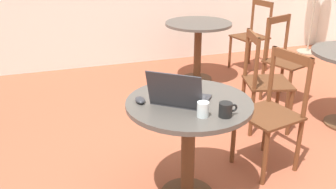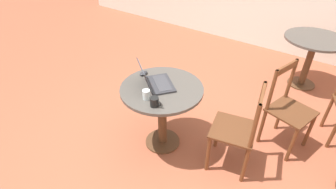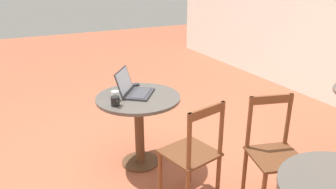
{
  "view_description": "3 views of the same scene",
  "coord_description": "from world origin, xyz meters",
  "views": [
    {
      "loc": [
        -1.08,
        -1.85,
        1.68
      ],
      "look_at": [
        -0.31,
        0.48,
        0.64
      ],
      "focal_mm": 40.0,
      "sensor_mm": 36.0,
      "label": 1
    },
    {
      "loc": [
        0.98,
        -1.5,
        2.12
      ],
      "look_at": [
        -0.3,
        0.26,
        0.57
      ],
      "focal_mm": 28.0,
      "sensor_mm": 36.0,
      "label": 2
    },
    {
      "loc": [
        2.42,
        -0.9,
        1.85
      ],
      "look_at": [
        -0.31,
        0.47,
        0.68
      ],
      "focal_mm": 35.0,
      "sensor_mm": 36.0,
      "label": 3
    }
  ],
  "objects": [
    {
      "name": "mug",
      "position": [
        -0.16,
        -0.12,
        0.77
      ],
      "size": [
        0.11,
        0.08,
        0.08
      ],
      "color": "black",
      "rests_on": "cafe_table_near"
    },
    {
      "name": "laptop",
      "position": [
        -0.35,
        0.13,
        0.78
      ],
      "size": [
        0.45,
        0.44,
        0.24
      ],
      "color": "#2D2D33",
      "rests_on": "cafe_table_near"
    },
    {
      "name": "mouse",
      "position": [
        -0.58,
        0.23,
        0.74
      ],
      "size": [
        0.06,
        0.1,
        0.03
      ],
      "color": "#2D2D33",
      "rests_on": "cafe_table_near"
    },
    {
      "name": "drinking_glass",
      "position": [
        -0.29,
        -0.08,
        0.77
      ],
      "size": [
        0.07,
        0.07,
        0.09
      ],
      "color": "silver",
      "rests_on": "cafe_table_near"
    },
    {
      "name": "chair_mid_back",
      "position": [
        1.3,
        1.39,
        0.45
      ],
      "size": [
        0.5,
        0.5,
        0.91
      ],
      "color": "brown",
      "rests_on": "ground_plane"
    },
    {
      "name": "chair_far_right",
      "position": [
        1.52,
        2.44,
        0.45
      ],
      "size": [
        0.46,
        0.46,
        0.91
      ],
      "color": "brown",
      "rests_on": "ground_plane"
    },
    {
      "name": "cafe_table_near",
      "position": [
        -0.28,
        0.14,
        0.57
      ],
      "size": [
        0.8,
        0.8,
        0.73
      ],
      "color": "#51331E",
      "rests_on": "ground_plane"
    },
    {
      "name": "cafe_table_far",
      "position": [
        0.67,
        2.28,
        0.57
      ],
      "size": [
        0.8,
        0.8,
        0.73
      ],
      "color": "#51331E",
      "rests_on": "ground_plane"
    },
    {
      "name": "chair_mid_left",
      "position": [
        0.74,
        0.9,
        0.45
      ],
      "size": [
        0.49,
        0.49,
        0.91
      ],
      "color": "brown",
      "rests_on": "ground_plane"
    },
    {
      "name": "chair_near_right",
      "position": [
        0.46,
        0.31,
        0.45
      ],
      "size": [
        0.47,
        0.47,
        0.91
      ],
      "color": "brown",
      "rests_on": "ground_plane"
    }
  ]
}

